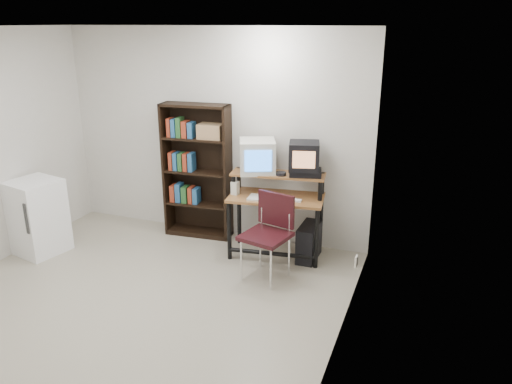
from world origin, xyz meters
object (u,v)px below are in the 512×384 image
(crt_monitor, at_px, (257,156))
(bookshelf, at_px, (198,169))
(computer_desk, at_px, (276,201))
(pc_tower, at_px, (309,242))
(mini_fridge, at_px, (37,217))
(crt_tv, at_px, (304,156))
(school_chair, at_px, (270,227))

(crt_monitor, bearing_deg, bookshelf, 147.17)
(bookshelf, bearing_deg, crt_monitor, -14.48)
(computer_desk, bearing_deg, pc_tower, -5.12)
(computer_desk, distance_m, pc_tower, 0.61)
(computer_desk, distance_m, crt_monitor, 0.56)
(pc_tower, xyz_separation_m, mini_fridge, (-3.08, -0.94, 0.24))
(crt_tv, bearing_deg, computer_desk, -171.49)
(crt_monitor, distance_m, crt_tv, 0.55)
(crt_monitor, distance_m, school_chair, 0.93)
(computer_desk, distance_m, crt_tv, 0.61)
(crt_tv, bearing_deg, mini_fridge, -175.32)
(computer_desk, xyz_separation_m, crt_monitor, (-0.27, 0.09, 0.49))
(crt_tv, xyz_separation_m, pc_tower, (0.12, -0.10, -1.00))
(crt_tv, relative_size, mini_fridge, 0.45)
(pc_tower, bearing_deg, computer_desk, -176.48)
(bookshelf, height_order, mini_fridge, bookshelf)
(computer_desk, xyz_separation_m, mini_fridge, (-2.68, -0.92, -0.23))
(crt_tv, bearing_deg, crt_monitor, 168.96)
(crt_tv, relative_size, bookshelf, 0.24)
(computer_desk, height_order, pc_tower, computer_desk)
(computer_desk, xyz_separation_m, pc_tower, (0.40, 0.02, -0.46))
(computer_desk, height_order, crt_tv, crt_tv)
(school_chair, xyz_separation_m, mini_fridge, (-2.78, -0.39, -0.12))
(school_chair, bearing_deg, crt_monitor, 134.24)
(school_chair, distance_m, bookshelf, 1.48)
(computer_desk, distance_m, school_chair, 0.55)
(school_chair, distance_m, mini_fridge, 2.81)
(pc_tower, bearing_deg, school_chair, -118.13)
(bookshelf, xyz_separation_m, mini_fridge, (-1.56, -1.16, -0.43))
(pc_tower, bearing_deg, crt_monitor, 175.12)
(bookshelf, bearing_deg, mini_fridge, -147.87)
(pc_tower, distance_m, bookshelf, 1.68)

